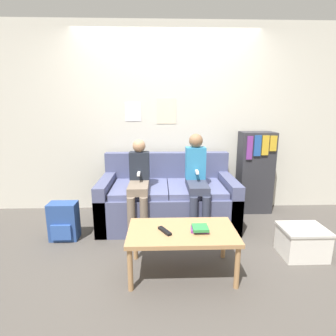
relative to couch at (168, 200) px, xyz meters
The scene contains 11 objects.
ground_plane 0.64m from the couch, 90.00° to the right, with size 10.00×10.00×0.00m, color #4C4742.
wall_back 1.14m from the couch, 90.01° to the left, with size 8.00×0.06×2.60m.
couch is the anchor object (origin of this frame).
coffee_table 1.11m from the couch, 85.24° to the right, with size 0.96×0.54×0.42m.
person_left 0.52m from the couch, 147.98° to the right, with size 0.24×0.60×1.10m.
person_right 0.54m from the couch, 31.10° to the right, with size 0.24×0.60×1.16m.
tv_remote 1.15m from the couch, 93.07° to the right, with size 0.12×0.17×0.02m.
book_stack 1.17m from the couch, 77.63° to the right, with size 0.17×0.15×0.05m.
bookshelf 1.33m from the couch, 15.20° to the left, with size 0.46×0.33×1.15m.
storage_box 1.60m from the couch, 33.21° to the right, with size 0.44×0.36×0.30m.
backpack 1.27m from the couch, 159.70° to the right, with size 0.31×0.22×0.43m.
Camera 1 is at (-0.10, -2.66, 1.47)m, focal length 28.00 mm.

